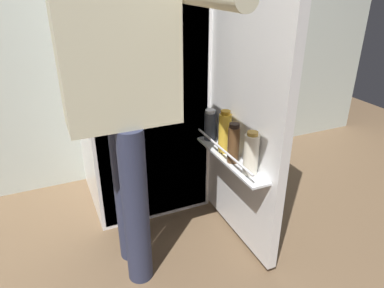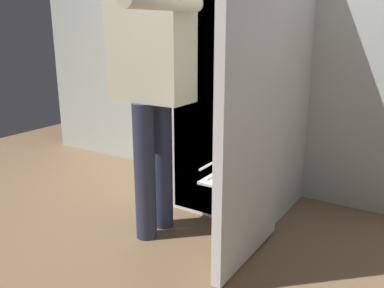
{
  "view_description": "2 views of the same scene",
  "coord_description": "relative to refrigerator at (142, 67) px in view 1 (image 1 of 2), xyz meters",
  "views": [
    {
      "loc": [
        -0.54,
        -1.48,
        1.36
      ],
      "look_at": [
        0.07,
        -0.12,
        0.65
      ],
      "focal_mm": 33.22,
      "sensor_mm": 36.0,
      "label": 1
    },
    {
      "loc": [
        1.17,
        -1.87,
        1.2
      ],
      "look_at": [
        -0.0,
        -0.04,
        0.57
      ],
      "focal_mm": 38.62,
      "sensor_mm": 36.0,
      "label": 2
    }
  ],
  "objects": [
    {
      "name": "person",
      "position": [
        -0.25,
        -0.61,
        0.08
      ],
      "size": [
        0.53,
        0.76,
        1.6
      ],
      "color": "#2D334C",
      "rests_on": "ground_plane"
    },
    {
      "name": "refrigerator",
      "position": [
        0.0,
        0.0,
        0.0
      ],
      "size": [
        0.74,
        1.32,
        1.75
      ],
      "color": "white",
      "rests_on": "ground_plane"
    },
    {
      "name": "ground_plane",
      "position": [
        -0.03,
        -0.52,
        -0.87
      ],
      "size": [
        5.96,
        5.96,
        0.0
      ],
      "primitive_type": "plane",
      "color": "brown"
    }
  ]
}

